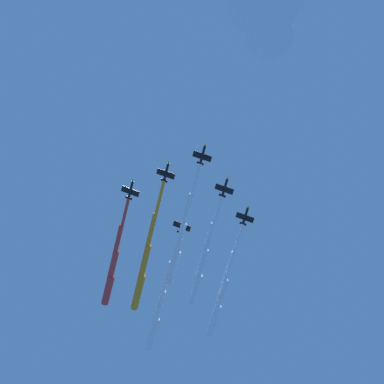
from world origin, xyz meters
TOP-DOWN VIEW (x-y plane):
  - jet_lead at (20.72, 13.57)m, footprint 60.84×41.92m
  - jet_port_inner at (35.79, 8.29)m, footprint 57.32×40.11m
  - jet_starboard_inner at (26.79, 33.69)m, footprint 66.69×45.66m
  - jet_port_mid at (56.27, 5.79)m, footprint 62.15×42.63m
  - jet_starboard_mid at (22.58, 47.78)m, footprint 56.74×40.11m
  - jet_port_outer at (53.40, 36.83)m, footprint 65.82×46.37m
  - cloud_puff at (-63.74, -53.96)m, footprint 45.98×33.23m

SIDE VIEW (x-z plane):
  - jet_port_inner at x=35.79m, z-range 214.27..218.57m
  - jet_lead at x=20.72m, z-range 215.20..219.52m
  - jet_starboard_mid at x=22.58m, z-range 215.31..219.67m
  - jet_starboard_inner at x=26.79m, z-range 215.54..219.93m
  - jet_port_mid at x=56.27m, z-range 216.45..220.86m
  - jet_port_outer at x=53.40m, z-range 217.44..221.83m
  - cloud_puff at x=-63.74m, z-range 215.81..248.60m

